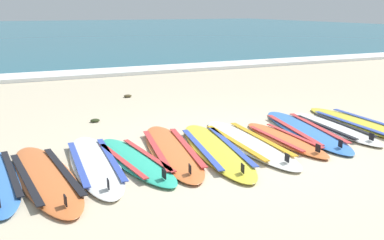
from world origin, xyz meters
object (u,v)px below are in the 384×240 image
surfboard_6 (248,142)px  surfboard_4 (172,150)px  surfboard_5 (216,149)px  surfboard_2 (95,163)px  surfboard_7 (284,139)px  surfboard_3 (135,160)px  surfboard_9 (334,127)px  surfboard_1 (45,176)px  surfboard_10 (362,124)px  surfboard_8 (305,130)px

surfboard_6 → surfboard_4: bearing=173.8°
surfboard_4 → surfboard_5: (0.60, -0.21, -0.00)m
surfboard_2 → surfboard_7: bearing=-2.8°
surfboard_6 → surfboard_7: same height
surfboard_2 → surfboard_3: (0.51, -0.10, 0.00)m
surfboard_2 → surfboard_4: 1.09m
surfboard_5 → surfboard_9: size_ratio=1.20×
surfboard_3 → surfboard_6: (1.76, 0.05, -0.00)m
surfboard_1 → surfboard_2: 0.66m
surfboard_9 → surfboard_7: bearing=-171.1°
surfboard_9 → surfboard_10: 0.59m
surfboard_1 → surfboard_10: (5.22, 0.22, 0.00)m
surfboard_1 → surfboard_3: bearing=5.2°
surfboard_1 → surfboard_6: 2.90m
surfboard_4 → surfboard_6: 1.18m
surfboard_9 → surfboard_8: bearing=171.9°
surfboard_9 → surfboard_3: bearing=-177.7°
surfboard_1 → surfboard_9: 4.63m
surfboard_2 → surfboard_4: same height
surfboard_8 → surfboard_5: bearing=-172.0°
surfboard_1 → surfboard_10: bearing=2.4°
surfboard_5 → surfboard_8: (1.77, 0.25, -0.00)m
surfboard_9 → surfboard_10: same height
surfboard_4 → surfboard_8: size_ratio=0.97×
surfboard_4 → surfboard_10: size_ratio=0.99×
surfboard_5 → surfboard_8: 1.78m
surfboard_1 → surfboard_7: same height
surfboard_2 → surfboard_10: same height
surfboard_3 → surfboard_10: size_ratio=0.83×
surfboard_4 → surfboard_6: size_ratio=1.01×
surfboard_4 → surfboard_7: bearing=-6.8°
surfboard_4 → surfboard_9: size_ratio=1.17×
surfboard_8 → surfboard_10: same height
surfboard_3 → surfboard_10: 4.09m
surfboard_3 → surfboard_1: bearing=-174.8°
surfboard_5 → surfboard_10: same height
surfboard_2 → surfboard_8: 3.46m
surfboard_3 → surfboard_8: bearing=4.2°
surfboard_1 → surfboard_9: same height
surfboard_4 → surfboard_7: same height
surfboard_1 → surfboard_8: same height
surfboard_1 → surfboard_2: size_ratio=1.05×
surfboard_7 → surfboard_8: same height
surfboard_4 → surfboard_5: 0.63m
surfboard_5 → surfboard_6: same height
surfboard_3 → surfboard_9: same height
surfboard_4 → surfboard_10: (3.50, -0.06, 0.00)m
surfboard_6 → surfboard_5: bearing=-172.1°
surfboard_2 → surfboard_6: bearing=-1.4°
surfboard_4 → surfboard_9: bearing=-0.7°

